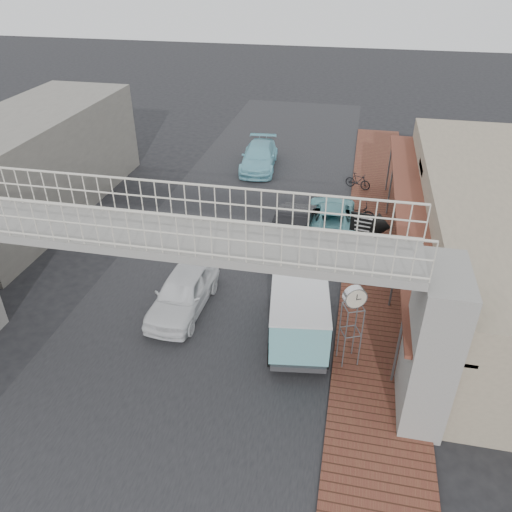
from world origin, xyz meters
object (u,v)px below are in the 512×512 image
at_px(motorcycle_far, 358,181).
at_px(arrow_sign, 381,227).
at_px(street_clock, 354,300).
at_px(motorcycle_near, 355,213).
at_px(angkot_curb, 332,216).
at_px(dark_sedan, 291,230).
at_px(white_hatchback, 183,292).
at_px(angkot_far, 259,157).
at_px(angkot_van, 299,307).

bearing_deg(motorcycle_far, arrow_sign, -151.58).
bearing_deg(arrow_sign, street_clock, -88.67).
bearing_deg(motorcycle_near, street_clock, 178.72).
bearing_deg(angkot_curb, motorcycle_near, -149.46).
distance_m(motorcycle_near, motorcycle_far, 4.16).
relative_size(dark_sedan, arrow_sign, 1.61).
distance_m(white_hatchback, dark_sedan, 6.57).
bearing_deg(motorcycle_near, angkot_far, 42.21).
height_order(white_hatchback, street_clock, street_clock).
xyz_separation_m(dark_sedan, arrow_sign, (3.86, -1.96, 1.64)).
bearing_deg(white_hatchback, arrow_sign, 29.91).
relative_size(dark_sedan, angkot_van, 1.00).
bearing_deg(arrow_sign, angkot_curb, 128.87).
height_order(angkot_curb, arrow_sign, arrow_sign).
bearing_deg(angkot_van, motorcycle_far, 75.10).
bearing_deg(arrow_sign, angkot_far, 133.64).
bearing_deg(angkot_far, motorcycle_near, -50.52).
distance_m(angkot_van, street_clock, 2.37).
xyz_separation_m(angkot_far, angkot_van, (4.55, -15.49, 0.62)).
bearing_deg(motorcycle_far, street_clock, -157.56).
xyz_separation_m(angkot_far, arrow_sign, (7.21, -10.99, 1.66)).
height_order(angkot_van, motorcycle_far, angkot_van).
xyz_separation_m(angkot_van, motorcycle_near, (1.64, 9.15, -0.75)).
relative_size(angkot_van, arrow_sign, 1.61).
bearing_deg(angkot_curb, street_clock, 93.70).
distance_m(white_hatchback, angkot_curb, 9.14).
distance_m(angkot_curb, motorcycle_far, 5.04).
relative_size(motorcycle_near, motorcycle_far, 1.27).
xyz_separation_m(street_clock, arrow_sign, (0.87, 5.44, -0.20)).
bearing_deg(arrow_sign, angkot_van, -110.21).
bearing_deg(street_clock, motorcycle_far, 67.59).
relative_size(dark_sedan, angkot_far, 0.91).
bearing_deg(angkot_van, street_clock, -35.73).
bearing_deg(motorcycle_far, angkot_far, 92.50).
xyz_separation_m(angkot_curb, motorcycle_near, (1.10, 0.75, -0.07)).
distance_m(angkot_curb, angkot_van, 8.44).
xyz_separation_m(white_hatchback, angkot_curb, (5.05, 7.62, -0.08)).
distance_m(dark_sedan, arrow_sign, 4.63).
distance_m(dark_sedan, angkot_far, 9.64).
xyz_separation_m(motorcycle_near, street_clock, (0.15, -10.10, 1.99)).
relative_size(motorcycle_far, arrow_sign, 0.53).
relative_size(angkot_van, motorcycle_far, 3.04).
xyz_separation_m(angkot_van, street_clock, (1.79, -0.95, 1.24)).
bearing_deg(motorcycle_far, angkot_curb, -170.77).
xyz_separation_m(angkot_curb, street_clock, (1.25, -9.35, 1.92)).
distance_m(angkot_curb, arrow_sign, 4.76).
distance_m(white_hatchback, angkot_far, 14.71).
distance_m(motorcycle_far, arrow_sign, 9.07).
height_order(angkot_far, angkot_van, angkot_van).
distance_m(motorcycle_near, street_clock, 10.30).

